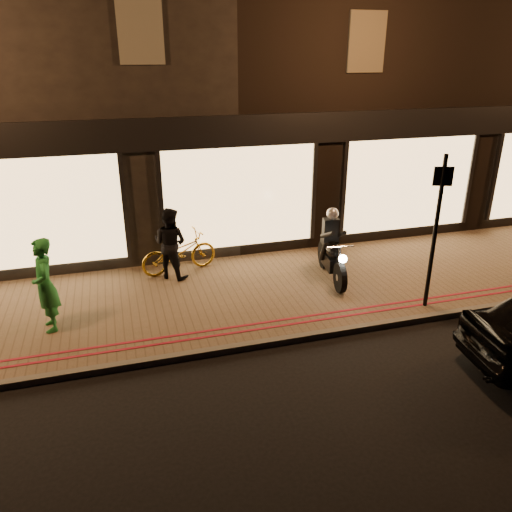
% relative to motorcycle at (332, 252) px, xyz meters
% --- Properties ---
extents(ground, '(90.00, 90.00, 0.00)m').
position_rel_motorcycle_xyz_m(ground, '(-1.59, -2.14, -0.73)').
color(ground, black).
rests_on(ground, ground).
extents(sidewalk, '(50.00, 4.00, 0.12)m').
position_rel_motorcycle_xyz_m(sidewalk, '(-1.59, -0.14, -0.67)').
color(sidewalk, brown).
rests_on(sidewalk, ground).
extents(kerb_stone, '(50.00, 0.14, 0.12)m').
position_rel_motorcycle_xyz_m(kerb_stone, '(-1.59, -2.09, -0.67)').
color(kerb_stone, '#59544C').
rests_on(kerb_stone, ground).
extents(red_kerb_lines, '(50.00, 0.26, 0.01)m').
position_rel_motorcycle_xyz_m(red_kerb_lines, '(-1.59, -1.59, -0.61)').
color(red_kerb_lines, maroon).
rests_on(red_kerb_lines, sidewalk).
extents(building_row, '(48.00, 10.11, 8.50)m').
position_rel_motorcycle_xyz_m(building_row, '(-1.59, 6.85, 3.51)').
color(building_row, black).
rests_on(building_row, ground).
extents(motorcycle, '(0.65, 1.94, 1.59)m').
position_rel_motorcycle_xyz_m(motorcycle, '(0.00, 0.00, 0.00)').
color(motorcycle, black).
rests_on(motorcycle, sidewalk).
extents(sign_post, '(0.34, 0.15, 3.00)m').
position_rel_motorcycle_xyz_m(sign_post, '(1.27, -1.72, 1.06)').
color(sign_post, black).
rests_on(sign_post, sidewalk).
extents(bicycle_gold, '(1.86, 1.01, 0.93)m').
position_rel_motorcycle_xyz_m(bicycle_gold, '(-3.16, 1.31, -0.15)').
color(bicycle_gold, gold).
rests_on(bicycle_gold, sidewalk).
extents(person_green, '(0.53, 0.70, 1.73)m').
position_rel_motorcycle_xyz_m(person_green, '(-5.77, -0.59, 0.25)').
color(person_green, '#217E34').
rests_on(person_green, sidewalk).
extents(person_dark, '(0.98, 0.95, 1.59)m').
position_rel_motorcycle_xyz_m(person_dark, '(-3.37, 1.07, 0.18)').
color(person_dark, black).
rests_on(person_dark, sidewalk).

